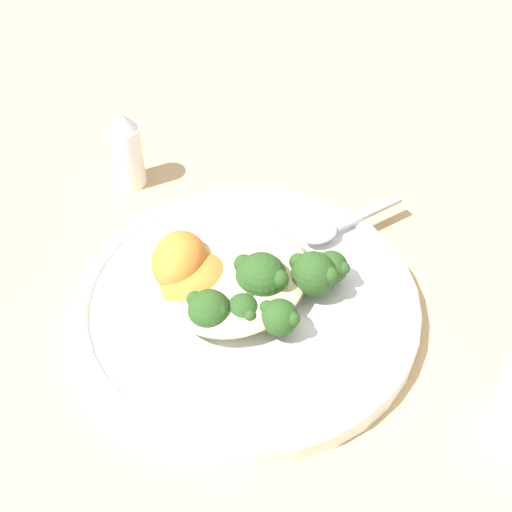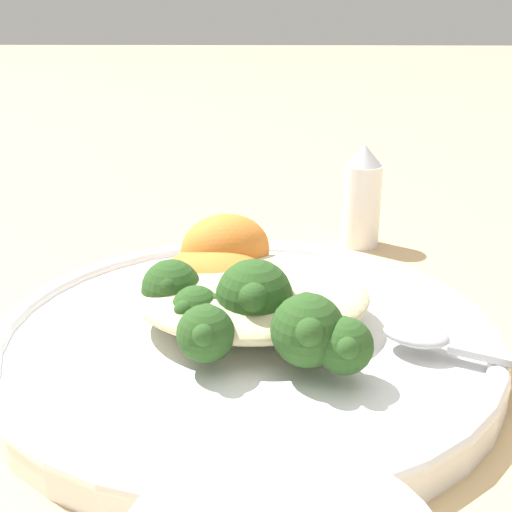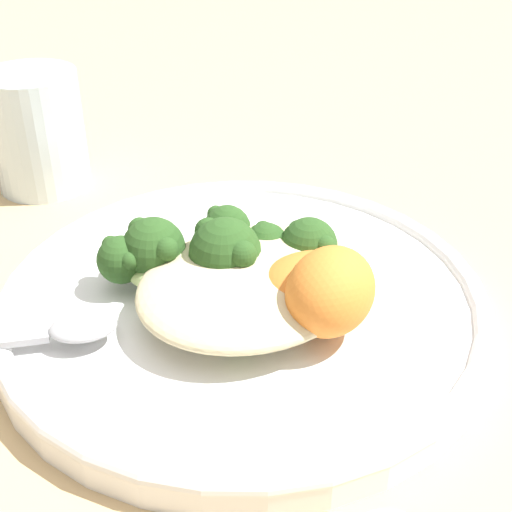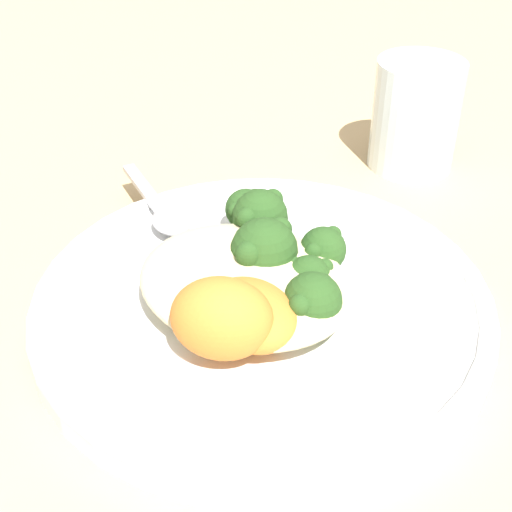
{
  "view_description": "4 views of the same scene",
  "coord_description": "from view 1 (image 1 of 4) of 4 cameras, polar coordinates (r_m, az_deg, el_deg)",
  "views": [
    {
      "loc": [
        0.32,
        0.2,
        0.46
      ],
      "look_at": [
        -0.02,
        0.0,
        0.06
      ],
      "focal_mm": 50.0,
      "sensor_mm": 36.0,
      "label": 1
    },
    {
      "loc": [
        -0.02,
        0.35,
        0.2
      ],
      "look_at": [
        -0.01,
        -0.0,
        0.06
      ],
      "focal_mm": 50.0,
      "sensor_mm": 36.0,
      "label": 2
    },
    {
      "loc": [
        -0.21,
        -0.27,
        0.26
      ],
      "look_at": [
        -0.01,
        -0.02,
        0.06
      ],
      "focal_mm": 50.0,
      "sensor_mm": 36.0,
      "label": 3
    },
    {
      "loc": [
        0.19,
        -0.28,
        0.29
      ],
      "look_at": [
        -0.02,
        0.01,
        0.04
      ],
      "focal_mm": 50.0,
      "sensor_mm": 36.0,
      "label": 4
    }
  ],
  "objects": [
    {
      "name": "ground_plane",
      "position": [
        0.59,
        -1.04,
        -5.03
      ],
      "size": [
        4.0,
        4.0,
        0.0
      ],
      "primitive_type": "plane",
      "color": "tan"
    },
    {
      "name": "plate",
      "position": [
        0.59,
        -0.69,
        -3.8
      ],
      "size": [
        0.28,
        0.28,
        0.02
      ],
      "color": "white",
      "rests_on": "ground_plane"
    },
    {
      "name": "quinoa_mound",
      "position": [
        0.58,
        -1.57,
        -1.63
      ],
      "size": [
        0.13,
        0.11,
        0.02
      ],
      "primitive_type": "ellipsoid",
      "color": "beige",
      "rests_on": "plate"
    },
    {
      "name": "broccoli_stalk_0",
      "position": [
        0.57,
        -3.24,
        -2.81
      ],
      "size": [
        0.11,
        0.06,
        0.03
      ],
      "rotation": [
        0.0,
        0.0,
        0.36
      ],
      "color": "#ADC675",
      "rests_on": "plate"
    },
    {
      "name": "broccoli_stalk_1",
      "position": [
        0.57,
        -1.61,
        -2.34
      ],
      "size": [
        0.09,
        0.09,
        0.03
      ],
      "rotation": [
        0.0,
        0.0,
        0.73
      ],
      "color": "#ADC675",
      "rests_on": "plate"
    },
    {
      "name": "broccoli_stalk_2",
      "position": [
        0.56,
        0.44,
        -3.2
      ],
      "size": [
        0.07,
        0.11,
        0.03
      ],
      "rotation": [
        0.0,
        0.0,
        1.04
      ],
      "color": "#ADC675",
      "rests_on": "plate"
    },
    {
      "name": "broccoli_stalk_3",
      "position": [
        0.57,
        0.07,
        -1.52
      ],
      "size": [
        0.05,
        0.09,
        0.04
      ],
      "rotation": [
        0.0,
        0.0,
        1.15
      ],
      "color": "#ADC675",
      "rests_on": "plate"
    },
    {
      "name": "broccoli_stalk_4",
      "position": [
        0.58,
        3.36,
        -1.2
      ],
      "size": [
        0.04,
        0.12,
        0.04
      ],
      "rotation": [
        0.0,
        0.0,
        1.66
      ],
      "color": "#ADC675",
      "rests_on": "plate"
    },
    {
      "name": "broccoli_stalk_5",
      "position": [
        0.59,
        3.85,
        -0.71
      ],
      "size": [
        0.05,
        0.11,
        0.03
      ],
      "rotation": [
        0.0,
        0.0,
        1.85
      ],
      "color": "#ADC675",
      "rests_on": "plate"
    },
    {
      "name": "sweet_potato_chunk_0",
      "position": [
        0.57,
        -4.83,
        -1.94
      ],
      "size": [
        0.07,
        0.06,
        0.03
      ],
      "primitive_type": "ellipsoid",
      "rotation": [
        0.0,
        0.0,
        2.84
      ],
      "color": "orange",
      "rests_on": "plate"
    },
    {
      "name": "sweet_potato_chunk_1",
      "position": [
        0.58,
        -6.15,
        -0.42
      ],
      "size": [
        0.07,
        0.06,
        0.05
      ],
      "primitive_type": "ellipsoid",
      "rotation": [
        0.0,
        0.0,
        3.56
      ],
      "color": "orange",
      "rests_on": "plate"
    },
    {
      "name": "spoon",
      "position": [
        0.63,
        6.09,
        2.27
      ],
      "size": [
        0.11,
        0.07,
        0.01
      ],
      "rotation": [
        0.0,
        0.0,
        2.67
      ],
      "color": "#A3A3A8",
      "rests_on": "plate"
    },
    {
      "name": "salt_shaker",
      "position": [
        0.7,
        -10.27,
        8.34
      ],
      "size": [
        0.03,
        0.03,
        0.08
      ],
      "color": "white",
      "rests_on": "ground_plane"
    }
  ]
}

